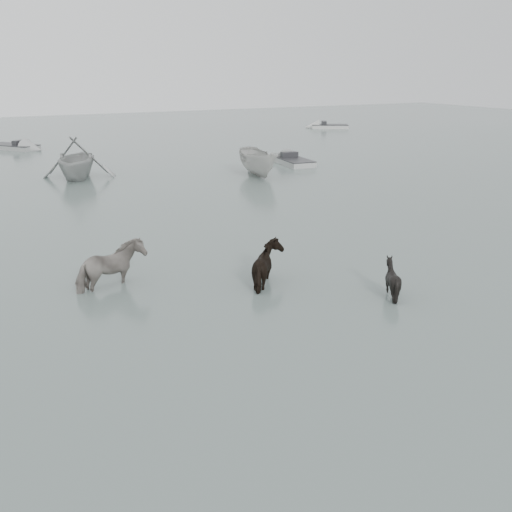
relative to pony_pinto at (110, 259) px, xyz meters
name	(u,v)px	position (x,y,z in m)	size (l,w,h in m)	color
ground	(274,300)	(3.81, -3.09, -0.88)	(140.00, 140.00, 0.00)	#4C5A54
pony_pinto	(110,259)	(0.00, 0.00, 0.00)	(0.94, 2.07, 1.75)	black
pony_dark	(270,258)	(4.32, -1.85, -0.07)	(1.59, 1.36, 1.60)	black
pony_black	(392,275)	(6.96, -4.27, -0.26)	(0.99, 1.11, 1.22)	black
rowboat_trail	(76,156)	(2.47, 18.28, 0.42)	(4.24, 4.91, 2.59)	#A0A3A0
boat_small	(258,161)	(12.22, 14.17, 0.01)	(1.73, 4.61, 1.78)	#B3B2AE
skiff_port	(293,159)	(16.29, 16.93, -0.50)	(5.12, 1.60, 0.75)	#A1A3A1
skiff_mid	(13,144)	(0.29, 33.42, -0.50)	(5.90, 1.60, 0.75)	gray
skiff_star	(330,125)	(31.96, 35.66, -0.50)	(5.29, 1.60, 0.75)	#B9B9B4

